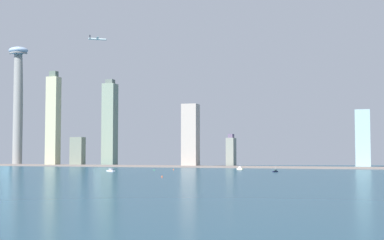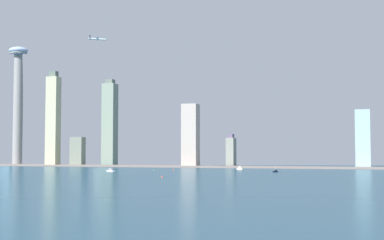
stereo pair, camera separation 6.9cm
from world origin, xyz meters
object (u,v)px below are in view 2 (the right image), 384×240
(skyscraper_2, at_px, (231,152))
(skyscraper_3, at_px, (78,151))
(observation_tower, at_px, (18,87))
(skyscraper_13, at_px, (84,138))
(skyscraper_9, at_px, (101,143))
(skyscraper_10, at_px, (53,120))
(channel_buoy_2, at_px, (174,169))
(skyscraper_6, at_px, (363,139))
(channel_buoy_1, at_px, (154,170))
(boat_3, at_px, (240,168))
(skyscraper_4, at_px, (9,141))
(boat_0, at_px, (275,171))
(skyscraper_12, at_px, (110,124))
(skyscraper_11, at_px, (191,135))
(skyscraper_8, at_px, (105,129))
(boat_4, at_px, (111,170))
(skyscraper_0, at_px, (15,122))
(airplane, at_px, (98,39))
(skyscraper_7, at_px, (12,144))
(channel_buoy_0, at_px, (162,176))

(skyscraper_2, relative_size, skyscraper_3, 1.08)
(observation_tower, height_order, skyscraper_13, observation_tower)
(skyscraper_9, height_order, skyscraper_10, skyscraper_10)
(skyscraper_10, relative_size, channel_buoy_2, 77.89)
(skyscraper_9, bearing_deg, skyscraper_6, -5.64)
(channel_buoy_1, bearing_deg, boat_3, 27.74)
(skyscraper_4, bearing_deg, skyscraper_2, -1.58)
(skyscraper_10, bearing_deg, skyscraper_3, 10.49)
(boat_0, bearing_deg, skyscraper_12, -92.35)
(skyscraper_11, bearing_deg, boat_0, -46.30)
(skyscraper_8, relative_size, skyscraper_12, 1.04)
(skyscraper_6, bearing_deg, boat_4, -146.09)
(skyscraper_0, distance_m, boat_3, 528.99)
(skyscraper_0, height_order, boat_3, skyscraper_0)
(skyscraper_12, bearing_deg, airplane, -87.88)
(skyscraper_7, relative_size, skyscraper_8, 0.58)
(skyscraper_13, bearing_deg, skyscraper_2, -10.13)
(skyscraper_10, bearing_deg, skyscraper_11, 1.15)
(skyscraper_0, bearing_deg, skyscraper_7, 133.67)
(boat_4, distance_m, channel_buoy_2, 96.93)
(skyscraper_10, height_order, skyscraper_12, skyscraper_10)
(skyscraper_3, height_order, channel_buoy_1, skyscraper_3)
(skyscraper_12, bearing_deg, skyscraper_2, -2.42)
(boat_0, relative_size, airplane, 0.32)
(skyscraper_4, relative_size, airplane, 3.21)
(skyscraper_13, relative_size, channel_buoy_0, 51.95)
(skyscraper_4, height_order, airplane, airplane)
(boat_3, relative_size, channel_buoy_2, 4.68)
(skyscraper_2, height_order, skyscraper_10, skyscraper_10)
(skyscraper_12, bearing_deg, boat_0, -31.73)
(channel_buoy_2, bearing_deg, skyscraper_3, 147.76)
(skyscraper_8, bearing_deg, channel_buoy_1, -53.00)
(skyscraper_4, distance_m, skyscraper_9, 187.82)
(skyscraper_13, bearing_deg, boat_4, -56.96)
(skyscraper_9, distance_m, skyscraper_11, 202.01)
(skyscraper_11, relative_size, channel_buoy_2, 48.10)
(skyscraper_8, xyz_separation_m, skyscraper_10, (-56.47, -102.55, 12.66))
(skyscraper_10, distance_m, skyscraper_11, 261.32)
(skyscraper_7, relative_size, airplane, 3.38)
(boat_0, height_order, boat_4, boat_0)
(skyscraper_0, xyz_separation_m, skyscraper_6, (669.79, -58.95, -39.04))
(boat_0, bearing_deg, skyscraper_11, -106.93)
(airplane, bearing_deg, boat_3, -47.60)
(skyscraper_11, distance_m, boat_0, 241.09)
(skyscraper_2, distance_m, skyscraper_4, 445.64)
(skyscraper_12, height_order, boat_0, skyscraper_12)
(airplane, bearing_deg, skyscraper_6, -26.99)
(skyscraper_4, bearing_deg, boat_3, -15.67)
(observation_tower, height_order, skyscraper_9, observation_tower)
(skyscraper_9, relative_size, boat_3, 8.14)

